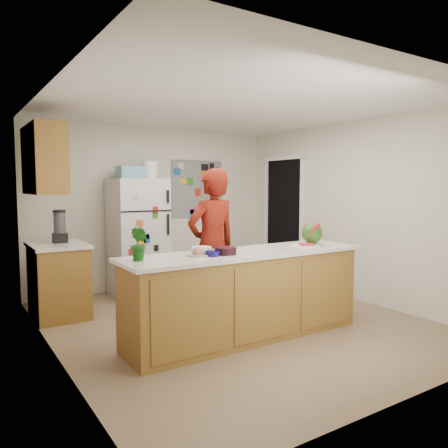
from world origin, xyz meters
TOP-DOWN VIEW (x-y plane):
  - floor at (0.00, 0.00)m, footprint 4.00×4.50m
  - wall_back at (0.00, 2.26)m, footprint 4.00×0.02m
  - wall_left at (-2.01, 0.00)m, footprint 0.02×4.50m
  - wall_right at (2.01, 0.00)m, footprint 0.02×4.50m
  - ceiling at (0.00, 0.00)m, footprint 4.00×4.50m
  - doorway at (1.99, 1.45)m, footprint 0.03×0.85m
  - peninsula_base at (-0.20, -0.50)m, footprint 2.60×0.62m
  - peninsula_top at (-0.20, -0.50)m, footprint 2.68×0.70m
  - side_counter_base at (-1.69, 1.35)m, footprint 0.60×0.80m
  - side_counter_top at (-1.69, 1.35)m, footprint 0.64×0.84m
  - upper_cabinets at (-1.82, 1.30)m, footprint 0.35×1.00m
  - refrigerator at (-0.45, 1.88)m, footprint 0.75×0.70m
  - fridge_top_bin at (-0.55, 1.88)m, footprint 0.35×0.28m
  - photo_collage at (0.75, 2.24)m, footprint 0.95×0.01m
  - person at (-0.23, 0.14)m, footprint 0.69×0.49m
  - blender_appliance at (-1.64, 1.43)m, footprint 0.14×0.14m
  - cutting_board at (0.68, -0.51)m, footprint 0.43×0.36m
  - watermelon at (0.74, -0.49)m, footprint 0.24×0.24m
  - watermelon_slice at (0.59, -0.56)m, footprint 0.16×0.16m
  - cherry_bowl at (-0.49, -0.55)m, footprint 0.25×0.25m
  - white_bowl at (-0.64, -0.34)m, footprint 0.27×0.27m
  - cobalt_bowl at (-0.66, -0.58)m, footprint 0.15×0.15m
  - plate at (-0.76, -0.49)m, footprint 0.30×0.30m
  - paper_towel at (-0.46, -0.51)m, footprint 0.19×0.17m
  - keys at (0.75, -0.64)m, footprint 0.09×0.06m
  - potted_plant at (-1.36, -0.45)m, footprint 0.18×0.20m

SIDE VIEW (x-z plane):
  - floor at x=0.00m, z-range -0.02..0.00m
  - side_counter_base at x=-1.69m, z-range 0.00..0.86m
  - peninsula_base at x=-0.20m, z-range 0.00..0.88m
  - refrigerator at x=-0.45m, z-range 0.00..1.70m
  - side_counter_top at x=-1.69m, z-range 0.86..0.90m
  - person at x=-0.23m, z-range 0.00..1.80m
  - peninsula_top at x=-0.20m, z-range 0.88..0.92m
  - cutting_board at x=0.68m, z-range 0.92..0.93m
  - keys at x=0.75m, z-range 0.92..0.93m
  - plate at x=-0.76m, z-range 0.92..0.94m
  - paper_towel at x=-0.46m, z-range 0.92..0.94m
  - watermelon_slice at x=0.59m, z-range 0.93..0.95m
  - cobalt_bowl at x=-0.66m, z-range 0.92..0.97m
  - white_bowl at x=-0.64m, z-range 0.92..0.98m
  - cherry_bowl at x=-0.49m, z-range 0.92..0.99m
  - doorway at x=1.99m, z-range 0.00..2.04m
  - watermelon at x=0.74m, z-range 0.93..1.17m
  - potted_plant at x=-1.36m, z-range 0.92..1.23m
  - blender_appliance at x=-1.64m, z-range 0.90..1.28m
  - wall_back at x=0.00m, z-range 0.00..2.50m
  - wall_left at x=-2.01m, z-range 0.00..2.50m
  - wall_right at x=2.01m, z-range 0.00..2.50m
  - photo_collage at x=0.75m, z-range 1.08..2.02m
  - fridge_top_bin at x=-0.55m, z-range 1.70..1.88m
  - upper_cabinets at x=-1.82m, z-range 1.50..2.30m
  - ceiling at x=0.00m, z-range 2.50..2.52m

